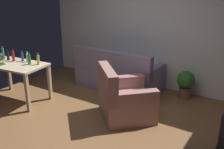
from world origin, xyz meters
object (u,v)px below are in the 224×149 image
at_px(bottle_red, 13,56).
at_px(armchair, 124,100).
at_px(potted_plant, 186,82).
at_px(bottle_green, 29,59).
at_px(couch, 118,75).
at_px(bottle_squat, 38,60).
at_px(bottle_dark, 8,56).
at_px(desk, 16,69).
at_px(bottle_tall, 3,54).
at_px(bottle_blue, 22,57).
at_px(bottle_clear, 28,58).

bearing_deg(bottle_red, armchair, 10.42).
bearing_deg(potted_plant, bottle_green, -144.88).
height_order(armchair, bottle_red, bottle_red).
bearing_deg(couch, bottle_squat, 55.51).
distance_m(potted_plant, bottle_red, 3.52).
xyz_separation_m(armchair, bottle_dark, (-2.47, -0.43, 0.53)).
bearing_deg(potted_plant, desk, -145.72).
bearing_deg(bottle_red, couch, 44.30).
relative_size(armchair, bottle_tall, 4.60).
xyz_separation_m(couch, armchair, (0.78, -1.07, 0.01)).
bearing_deg(desk, armchair, 7.71).
xyz_separation_m(armchair, bottle_squat, (-1.73, -0.31, 0.53)).
bearing_deg(potted_plant, bottle_red, -148.62).
relative_size(potted_plant, bottle_blue, 2.67).
height_order(armchair, bottle_green, bottle_green).
distance_m(bottle_tall, bottle_squat, 0.89).
distance_m(potted_plant, bottle_tall, 3.78).
xyz_separation_m(bottle_tall, bottle_clear, (0.57, 0.15, -0.03)).
bearing_deg(armchair, bottle_green, 56.56).
distance_m(armchair, bottle_green, 1.99).
height_order(desk, bottle_green, bottle_green).
height_order(bottle_tall, bottle_clear, bottle_tall).
xyz_separation_m(potted_plant, bottle_squat, (-2.38, -1.70, 0.52)).
xyz_separation_m(desk, bottle_blue, (-0.02, 0.21, 0.20)).
distance_m(armchair, bottle_red, 2.41).
bearing_deg(bottle_blue, couch, 45.13).
distance_m(armchair, bottle_squat, 1.83).
relative_size(bottle_tall, bottle_red, 1.11).
bearing_deg(bottle_squat, bottle_green, -149.89).
relative_size(bottle_red, bottle_clear, 1.15).
relative_size(couch, bottle_red, 7.76).
height_order(desk, bottle_red, bottle_red).
height_order(armchair, bottle_tall, bottle_tall).
relative_size(couch, desk, 1.47).
distance_m(armchair, bottle_clear, 2.13).
xyz_separation_m(bottle_dark, bottle_green, (0.60, 0.04, 0.00)).
bearing_deg(desk, bottle_red, 141.48).
bearing_deg(bottle_clear, bottle_blue, -172.06).
height_order(couch, desk, couch).
height_order(bottle_tall, bottle_squat, bottle_tall).
bearing_deg(bottle_green, bottle_clear, 149.83).
relative_size(desk, bottle_tall, 4.73).
relative_size(desk, bottle_dark, 5.78).
relative_size(potted_plant, bottle_squat, 2.58).
relative_size(bottle_green, bottle_squat, 1.03).
xyz_separation_m(couch, bottle_clear, (-1.26, -1.38, 0.54)).
relative_size(couch, bottle_tall, 6.97).
height_order(armchair, bottle_clear, bottle_clear).
xyz_separation_m(armchair, bottle_tall, (-2.60, -0.45, 0.56)).
distance_m(desk, bottle_squat, 0.52).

